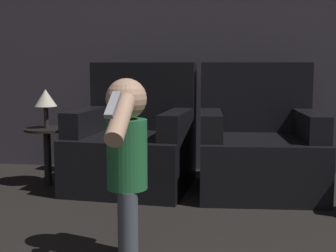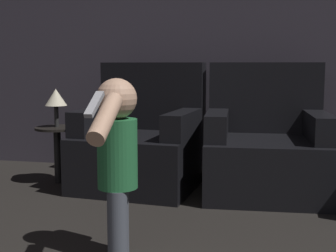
{
  "view_description": "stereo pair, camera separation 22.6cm",
  "coord_description": "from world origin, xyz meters",
  "px_view_note": "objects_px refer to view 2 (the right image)",
  "views": [
    {
      "loc": [
        0.58,
        0.11,
        0.99
      ],
      "look_at": [
        0.17,
        3.05,
        0.6
      ],
      "focal_mm": 50.0,
      "sensor_mm": 36.0,
      "label": 1
    },
    {
      "loc": [
        0.8,
        0.15,
        0.99
      ],
      "look_at": [
        0.17,
        3.05,
        0.6
      ],
      "focal_mm": 50.0,
      "sensor_mm": 36.0,
      "label": 2
    }
  ],
  "objects_px": {
    "armchair_left": "(141,145)",
    "person_toddler": "(117,154)",
    "lamp": "(56,98)",
    "armchair_right": "(266,150)"
  },
  "relations": [
    {
      "from": "armchair_left",
      "to": "lamp",
      "type": "relative_size",
      "value": 3.16
    },
    {
      "from": "armchair_left",
      "to": "person_toddler",
      "type": "distance_m",
      "value": 1.49
    },
    {
      "from": "armchair_left",
      "to": "person_toddler",
      "type": "height_order",
      "value": "armchair_left"
    },
    {
      "from": "lamp",
      "to": "armchair_right",
      "type": "bearing_deg",
      "value": 2.1
    },
    {
      "from": "armchair_left",
      "to": "person_toddler",
      "type": "bearing_deg",
      "value": -74.21
    },
    {
      "from": "armchair_right",
      "to": "person_toddler",
      "type": "xyz_separation_m",
      "value": [
        -0.73,
        -1.45,
        0.21
      ]
    },
    {
      "from": "armchair_right",
      "to": "lamp",
      "type": "bearing_deg",
      "value": 178.31
    },
    {
      "from": "armchair_right",
      "to": "person_toddler",
      "type": "distance_m",
      "value": 1.63
    },
    {
      "from": "armchair_right",
      "to": "lamp",
      "type": "distance_m",
      "value": 1.76
    },
    {
      "from": "person_toddler",
      "to": "armchair_right",
      "type": "bearing_deg",
      "value": -40.38
    }
  ]
}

